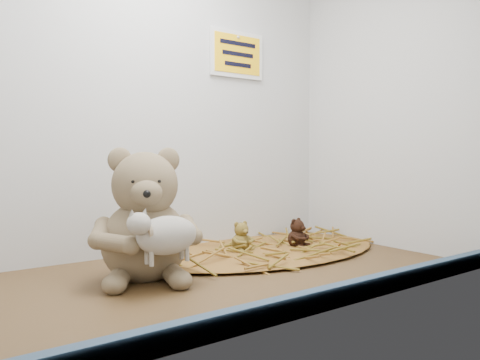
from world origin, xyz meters
TOP-DOWN VIEW (x-y plane):
  - alcove_shell at (0.00, 9.00)cm, footprint 120.40×60.20cm
  - front_rail at (0.00, -28.80)cm, footprint 119.28×2.20cm
  - straw_bed at (28.17, 12.05)cm, footprint 67.55×39.22cm
  - main_teddy at (-9.71, 6.44)cm, footprint 29.10×29.77cm
  - toy_lamb at (-9.71, -3.33)cm, footprint 16.11×9.83cm
  - mini_teddy_tan at (20.62, 14.43)cm, footprint 6.23×6.56cm
  - mini_teddy_brown at (35.71, 9.66)cm, footprint 7.99×8.21cm
  - wall_sign at (30.00, 29.40)cm, footprint 16.00×1.20cm

SIDE VIEW (x-z plane):
  - straw_bed at x=28.17cm, z-range 0.00..1.31cm
  - front_rail at x=0.00cm, z-range 0.00..3.60cm
  - mini_teddy_tan at x=20.62cm, z-range 1.31..8.87cm
  - mini_teddy_brown at x=35.71cm, z-range 1.31..9.03cm
  - toy_lamb at x=-9.71cm, z-range 5.25..15.66cm
  - main_teddy at x=-9.71cm, z-range 0.00..27.27cm
  - alcove_shell at x=0.00cm, z-range -0.20..90.20cm
  - wall_sign at x=30.00cm, z-range 49.50..60.50cm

